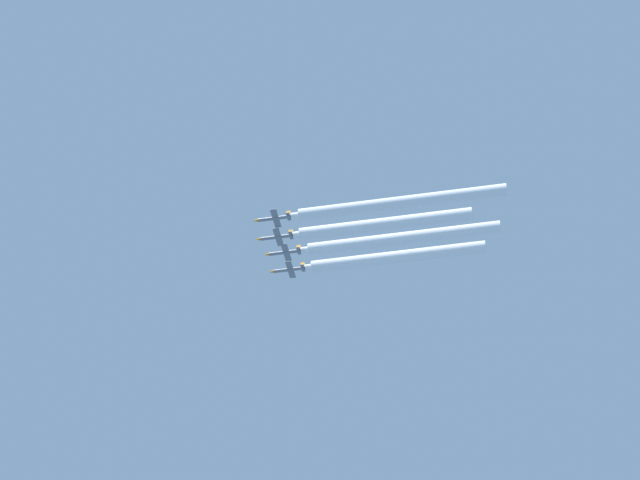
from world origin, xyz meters
name	(u,v)px	position (x,y,z in m)	size (l,w,h in m)	color
jet_far_left	(273,218)	(-11.91, -0.18, 249.44)	(8.17, 11.90, 2.86)	slate
jet_inner_left	(276,237)	(-4.18, 0.65, 248.79)	(8.17, 11.90, 2.86)	slate
jet_center	(284,252)	(3.68, -0.24, 249.16)	(8.17, 11.90, 2.86)	slate
jet_inner_right	(288,270)	(12.12, 0.13, 249.22)	(8.17, 11.90, 2.86)	slate
smoke_trail_far_left	(398,203)	(-11.91, -37.71, 249.42)	(3.79, 64.19, 3.79)	white
smoke_trail_inner_left	(382,224)	(-4.18, -31.90, 248.76)	(3.79, 54.23, 3.79)	white
smoke_trail_center	(400,239)	(3.68, -36.25, 249.14)	(3.79, 61.16, 3.79)	white
smoke_trail_inner_right	(394,257)	(12.12, -33.51, 249.19)	(3.79, 56.40, 3.79)	white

